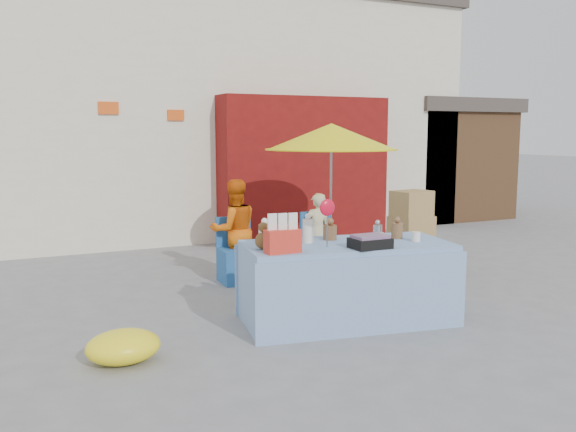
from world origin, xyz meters
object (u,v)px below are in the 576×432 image
market_table (346,281)px  box_stack (411,240)px  vendor_orange (234,230)px  chair_right (322,255)px  chair_left (238,263)px  umbrella (331,137)px  vendor_beige (317,232)px

market_table → box_stack: (1.65, 1.10, 0.13)m
vendor_orange → box_stack: 2.33m
market_table → chair_right: 2.24m
chair_right → vendor_orange: 1.33m
vendor_orange → box_stack: (2.05, -1.10, -0.12)m
chair_left → umbrella: bearing=13.1°
vendor_beige → umbrella: bearing=-150.8°
market_table → umbrella: 3.00m
market_table → chair_right: market_table is taller
chair_left → vendor_beige: (1.25, 0.13, 0.30)m
market_table → box_stack: bearing=43.7°
chair_right → box_stack: 1.29m
market_table → umbrella: umbrella is taller
market_table → chair_right: (0.84, 2.07, -0.17)m
chair_left → box_stack: bearing=-22.7°
vendor_beige → box_stack: box_stack is taller
box_stack → chair_left: bearing=154.7°
box_stack → market_table: bearing=-146.3°
market_table → vendor_beige: 2.36m
vendor_beige → umbrella: size_ratio=0.53×
box_stack → vendor_orange: bearing=151.7°
umbrella → box_stack: bearing=-68.2°
umbrella → box_stack: umbrella is taller
chair_right → vendor_beige: vendor_beige is taller
market_table → chair_left: bearing=111.1°
chair_right → vendor_orange: (-1.25, 0.13, 0.42)m
market_table → box_stack: size_ratio=1.91×
vendor_beige → box_stack: 1.36m
umbrella → market_table: bearing=-115.9°
chair_right → market_table: bearing=-109.6°
chair_left → vendor_orange: size_ratio=0.63×
chair_right → box_stack: box_stack is taller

